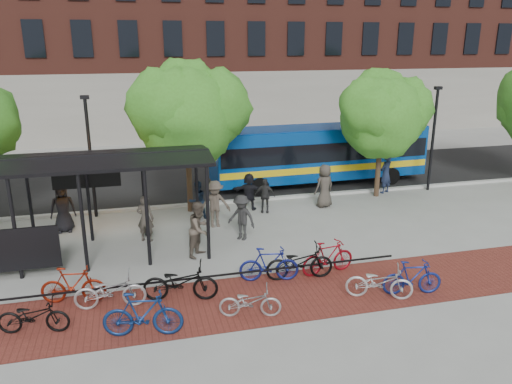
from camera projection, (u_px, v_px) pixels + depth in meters
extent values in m
plane|color=#9E9E99|center=(277.00, 231.00, 19.67)|extent=(160.00, 160.00, 0.00)
cube|color=black|center=(235.00, 179.00, 27.08)|extent=(160.00, 8.00, 0.01)
cube|color=#B7B7B2|center=(253.00, 200.00, 23.36)|extent=(160.00, 0.25, 0.12)
cube|color=maroon|center=(260.00, 299.00, 14.57)|extent=(24.00, 3.00, 0.01)
cube|color=black|center=(211.00, 290.00, 15.10)|extent=(12.00, 0.05, 0.95)
cube|color=brown|center=(303.00, 6.00, 43.19)|extent=(55.00, 14.00, 20.00)
cylinder|color=black|center=(15.00, 230.00, 15.35)|extent=(0.12, 0.12, 3.30)
cylinder|color=black|center=(30.00, 203.00, 17.86)|extent=(0.12, 0.12, 3.30)
cylinder|color=black|center=(83.00, 224.00, 15.83)|extent=(0.12, 0.12, 3.30)
cylinder|color=black|center=(88.00, 199.00, 18.33)|extent=(0.12, 0.12, 3.30)
cylinder|color=black|center=(147.00, 219.00, 16.30)|extent=(0.12, 0.12, 3.30)
cylinder|color=black|center=(144.00, 195.00, 18.80)|extent=(0.12, 0.12, 3.30)
cylinder|color=black|center=(208.00, 214.00, 16.77)|extent=(0.12, 0.12, 3.30)
cylinder|color=black|center=(197.00, 191.00, 19.27)|extent=(0.12, 0.12, 3.30)
cube|color=black|center=(45.00, 166.00, 15.66)|extent=(10.60, 1.65, 0.29)
cube|color=black|center=(51.00, 156.00, 16.96)|extent=(10.60, 1.65, 0.29)
cube|color=black|center=(55.00, 163.00, 17.73)|extent=(9.00, 0.10, 0.40)
cube|color=black|center=(87.00, 178.00, 18.20)|extent=(2.40, 0.12, 0.70)
cube|color=#FF7200|center=(87.00, 178.00, 18.27)|extent=(2.20, 0.02, 0.55)
cylinder|color=#382619|center=(189.00, 184.00, 21.65)|extent=(0.24, 0.24, 2.52)
sphere|color=#3B7D21|center=(187.00, 116.00, 20.79)|extent=(4.20, 4.20, 4.20)
sphere|color=#3B7D21|center=(211.00, 107.00, 21.14)|extent=(3.36, 3.36, 3.36)
sphere|color=#3B7D21|center=(166.00, 108.00, 20.20)|extent=(3.15, 3.15, 3.15)
sphere|color=#3B7D21|center=(187.00, 95.00, 20.95)|extent=(2.94, 2.94, 2.94)
cylinder|color=#382619|center=(378.00, 173.00, 23.81)|extent=(0.24, 0.24, 2.27)
sphere|color=#3B7D21|center=(382.00, 118.00, 23.03)|extent=(3.80, 3.80, 3.80)
sphere|color=#3B7D21|center=(399.00, 110.00, 23.36)|extent=(3.04, 3.04, 3.04)
sphere|color=#3B7D21|center=(370.00, 110.00, 22.46)|extent=(2.85, 2.85, 2.85)
sphere|color=#3B7D21|center=(381.00, 99.00, 23.19)|extent=(2.66, 2.66, 2.66)
cylinder|color=black|center=(91.00, 159.00, 20.63)|extent=(0.14, 0.14, 5.00)
cube|color=black|center=(85.00, 97.00, 19.88)|extent=(0.35, 0.20, 0.15)
cylinder|color=black|center=(433.00, 141.00, 24.40)|extent=(0.14, 0.14, 5.00)
cube|color=black|center=(438.00, 88.00, 23.65)|extent=(0.35, 0.20, 0.15)
cube|color=#073D90|center=(319.00, 152.00, 25.74)|extent=(11.22, 2.76, 2.55)
cube|color=black|center=(319.00, 148.00, 25.68)|extent=(11.00, 2.79, 0.93)
cube|color=yellow|center=(319.00, 164.00, 25.93)|extent=(11.11, 2.80, 0.33)
cube|color=#073D90|center=(320.00, 128.00, 25.38)|extent=(10.99, 2.51, 0.17)
cylinder|color=black|center=(260.00, 187.00, 24.06)|extent=(0.90, 0.29, 0.89)
cylinder|color=black|center=(247.00, 174.00, 26.28)|extent=(0.90, 0.29, 0.89)
cylinder|color=black|center=(391.00, 176.00, 25.94)|extent=(0.90, 0.29, 0.89)
cylinder|color=black|center=(369.00, 165.00, 28.16)|extent=(0.90, 0.29, 0.89)
imported|color=black|center=(33.00, 316.00, 12.77)|extent=(1.90, 0.94, 0.95)
imported|color=maroon|center=(73.00, 285.00, 14.22)|extent=(1.90, 0.81, 1.11)
imported|color=#A8A8AA|center=(110.00, 291.00, 13.95)|extent=(2.03, 0.84, 1.04)
imported|color=navy|center=(143.00, 314.00, 12.58)|extent=(2.11, 0.94, 1.23)
imported|color=black|center=(180.00, 282.00, 14.36)|extent=(2.28, 1.19, 1.14)
imported|color=#99999B|center=(250.00, 302.00, 13.52)|extent=(1.79, 0.98, 0.89)
imported|color=navy|center=(269.00, 264.00, 15.50)|extent=(1.94, 0.86, 1.12)
imported|color=black|center=(299.00, 262.00, 15.64)|extent=(2.20, 0.93, 1.13)
imported|color=maroon|center=(328.00, 257.00, 16.00)|extent=(1.92, 0.82, 1.12)
imported|color=#B6B6B9|center=(379.00, 282.00, 14.48)|extent=(2.05, 1.36, 1.02)
imported|color=navy|center=(412.00, 278.00, 14.69)|extent=(1.85, 0.80, 1.07)
imported|color=black|center=(63.00, 208.00, 19.41)|extent=(1.00, 0.70, 1.95)
imported|color=#453F37|center=(145.00, 218.00, 18.52)|extent=(0.76, 0.64, 1.78)
imported|color=#1A283E|center=(197.00, 201.00, 20.75)|extent=(1.01, 0.93, 1.66)
imported|color=#51463C|center=(215.00, 204.00, 19.92)|extent=(1.25, 0.72, 1.92)
imported|color=#2B2B2B|center=(265.00, 196.00, 21.67)|extent=(0.96, 0.62, 1.52)
imported|color=black|center=(249.00, 192.00, 21.97)|extent=(1.62, 0.96, 1.66)
imported|color=#423C35|center=(325.00, 186.00, 22.31)|extent=(1.10, 0.89, 1.96)
imported|color=#1D2643|center=(386.00, 173.00, 24.37)|extent=(0.85, 0.75, 1.96)
imported|color=brown|center=(199.00, 229.00, 17.23)|extent=(1.18, 1.22, 1.98)
imported|color=#282828|center=(242.00, 217.00, 18.67)|extent=(1.26, 1.25, 1.74)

